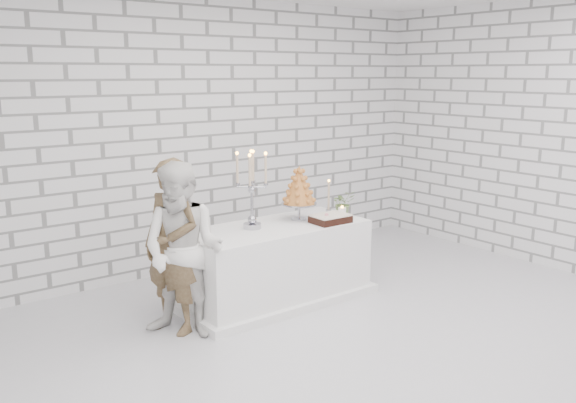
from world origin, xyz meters
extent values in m
cube|color=silver|center=(0.00, 0.00, 0.00)|extent=(6.00, 5.00, 0.01)
cube|color=white|center=(0.00, 2.50, 1.50)|extent=(6.00, 0.01, 3.00)
cube|color=white|center=(3.00, 0.00, 1.50)|extent=(0.01, 5.00, 3.00)
cube|color=white|center=(-0.11, 1.11, 0.38)|extent=(1.80, 0.80, 0.75)
imported|color=#4A3620|center=(-1.23, 1.07, 0.75)|extent=(0.54, 0.64, 1.50)
imported|color=white|center=(-1.20, 0.92, 0.74)|extent=(0.89, 0.92, 1.49)
cube|color=black|center=(0.39, 0.88, 0.79)|extent=(0.37, 0.27, 0.08)
cylinder|color=white|center=(0.57, 0.91, 0.81)|extent=(0.10, 0.10, 0.12)
cylinder|color=#D0B393|center=(0.71, 1.27, 0.91)|extent=(0.07, 0.07, 0.32)
imported|color=#46743F|center=(0.71, 1.05, 0.88)|extent=(0.28, 0.26, 0.26)
camera|label=1|loc=(-3.45, -3.46, 2.19)|focal=37.95mm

